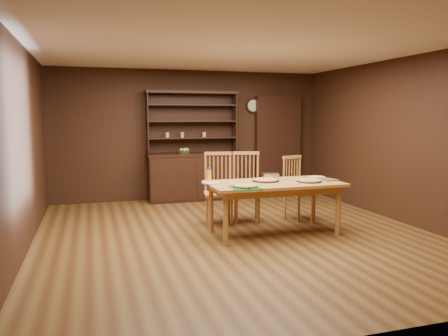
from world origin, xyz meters
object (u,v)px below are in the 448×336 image
object	(u,v)px
dining_table	(274,188)
chair_left	(219,185)
chair_center	(246,184)
juice_bottle	(209,175)
china_hutch	(193,171)
chair_right	(296,186)

from	to	relation	value
dining_table	chair_left	world-z (taller)	chair_left
chair_center	juice_bottle	bearing A→B (deg)	-127.06
china_hutch	juice_bottle	world-z (taller)	china_hutch
dining_table	chair_center	world-z (taller)	chair_center
chair_center	chair_right	xyz separation A→B (m)	(0.81, -0.14, -0.04)
chair_right	juice_bottle	xyz separation A→B (m)	(-1.61, -0.49, 0.30)
china_hutch	chair_left	size ratio (longest dim) A/B	1.95
china_hutch	chair_center	world-z (taller)	china_hutch
china_hutch	dining_table	bearing A→B (deg)	-79.44
chair_right	chair_left	bearing A→B (deg)	156.07
china_hutch	chair_left	world-z (taller)	china_hutch
china_hutch	chair_center	size ratio (longest dim) A/B	1.96
chair_left	chair_center	xyz separation A→B (m)	(0.48, 0.03, -0.00)
dining_table	china_hutch	bearing A→B (deg)	100.56
chair_right	china_hutch	bearing A→B (deg)	102.30
dining_table	chair_right	size ratio (longest dim) A/B	1.83
juice_bottle	chair_center	bearing A→B (deg)	38.37
dining_table	chair_center	distance (m)	0.92
juice_bottle	chair_left	bearing A→B (deg)	62.19
chair_center	juice_bottle	size ratio (longest dim) A/B	5.40
chair_left	chair_center	distance (m)	0.48
dining_table	chair_center	bearing A→B (deg)	95.40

